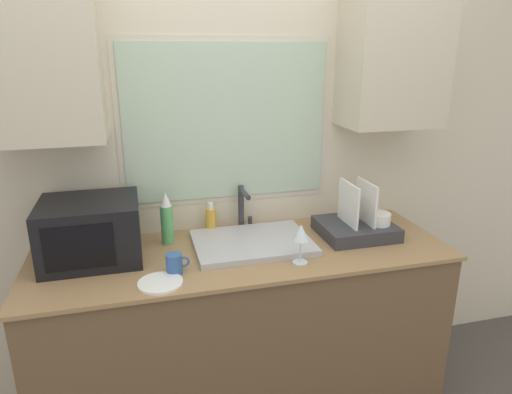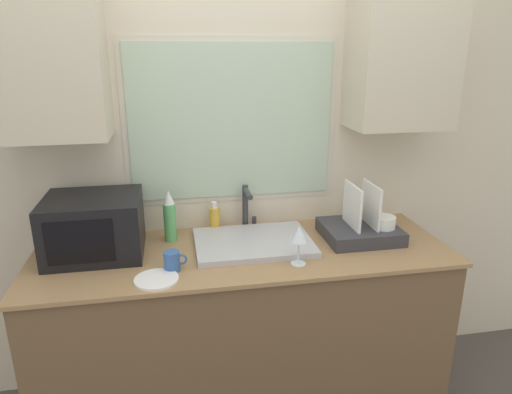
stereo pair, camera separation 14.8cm
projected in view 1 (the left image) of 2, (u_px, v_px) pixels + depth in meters
countertop at (244, 330)px, 2.39m from camera, size 2.03×0.70×0.93m
wall_back at (228, 139)px, 2.39m from camera, size 6.00×0.38×2.60m
sink_basin at (252, 243)px, 2.29m from camera, size 0.58×0.42×0.03m
faucet at (243, 204)px, 2.45m from camera, size 0.08×0.18×0.24m
microwave at (91, 230)px, 2.11m from camera, size 0.44×0.39×0.28m
dish_rack at (358, 225)px, 2.40m from camera, size 0.38×0.33×0.29m
spray_bottle at (167, 219)px, 2.28m from camera, size 0.06×0.06×0.27m
soap_bottle at (211, 220)px, 2.44m from camera, size 0.06×0.06×0.17m
mug_near_sink at (175, 264)px, 2.00m from camera, size 0.11×0.07×0.09m
wine_glass at (301, 234)px, 2.07m from camera, size 0.08×0.08×0.19m
small_plate at (160, 283)px, 1.91m from camera, size 0.19×0.19×0.01m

